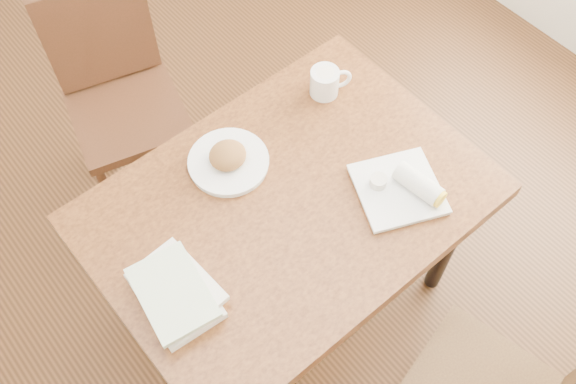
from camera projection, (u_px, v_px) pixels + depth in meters
ground at (288, 297)px, 2.60m from camera, size 4.00×5.00×0.01m
table at (288, 214)px, 2.03m from camera, size 1.19×0.85×0.75m
chair_far at (118, 87)px, 2.47m from camera, size 0.52×0.52×0.95m
plate_scone at (228, 160)px, 2.01m from camera, size 0.26×0.26×0.08m
coffee_mug at (326, 82)px, 2.15m from camera, size 0.14×0.10×0.10m
plate_burrito at (404, 188)px, 1.96m from camera, size 0.33×0.33×0.08m
book_stack at (175, 292)px, 1.76m from camera, size 0.22×0.29×0.07m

